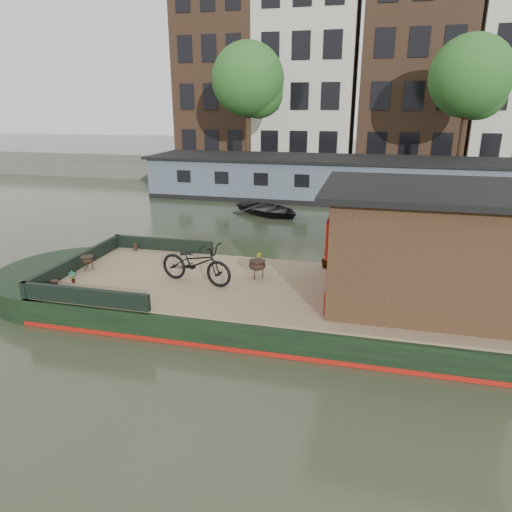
% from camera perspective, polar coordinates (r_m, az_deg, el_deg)
% --- Properties ---
extents(ground, '(120.00, 120.00, 0.00)m').
position_cam_1_polar(ground, '(10.63, 6.74, -7.42)').
color(ground, '#293421').
rests_on(ground, ground).
extents(houseboat_hull, '(14.01, 4.02, 0.60)m').
position_cam_1_polar(houseboat_hull, '(10.73, -0.31, -5.41)').
color(houseboat_hull, black).
rests_on(houseboat_hull, ground).
extents(houseboat_deck, '(11.80, 3.80, 0.05)m').
position_cam_1_polar(houseboat_deck, '(10.37, 6.86, -4.31)').
color(houseboat_deck, '#907759').
rests_on(houseboat_deck, houseboat_hull).
extents(bow_bulwark, '(3.00, 4.00, 0.35)m').
position_cam_1_polar(bow_bulwark, '(11.95, -17.95, -0.99)').
color(bow_bulwark, black).
rests_on(bow_bulwark, houseboat_deck).
extents(cabin, '(4.00, 3.50, 2.42)m').
position_cam_1_polar(cabin, '(9.96, 19.71, 1.41)').
color(cabin, black).
rests_on(cabin, houseboat_deck).
extents(bicycle, '(1.93, 0.99, 0.97)m').
position_cam_1_polar(bicycle, '(10.61, -7.52, -0.87)').
color(bicycle, black).
rests_on(bicycle, houseboat_deck).
extents(potted_plant_b, '(0.20, 0.20, 0.29)m').
position_cam_1_polar(potted_plant_b, '(11.90, 0.35, -0.31)').
color(potted_plant_b, maroon).
rests_on(potted_plant_b, houseboat_deck).
extents(potted_plant_d, '(0.31, 0.31, 0.50)m').
position_cam_1_polar(potted_plant_d, '(11.72, 8.87, -0.26)').
color(potted_plant_d, brown).
rests_on(potted_plant_d, houseboat_deck).
extents(potted_plant_e, '(0.17, 0.18, 0.29)m').
position_cam_1_polar(potted_plant_e, '(11.45, -21.95, -2.44)').
color(potted_plant_e, brown).
rests_on(potted_plant_e, houseboat_deck).
extents(brazier_front, '(0.55, 0.55, 0.45)m').
position_cam_1_polar(brazier_front, '(10.87, 0.16, -1.68)').
color(brazier_front, black).
rests_on(brazier_front, houseboat_deck).
extents(brazier_rear, '(0.44, 0.44, 0.37)m').
position_cam_1_polar(brazier_rear, '(12.17, -20.28, -0.86)').
color(brazier_rear, black).
rests_on(brazier_rear, houseboat_deck).
extents(bollard_port, '(0.17, 0.17, 0.20)m').
position_cam_1_polar(bollard_port, '(13.45, -14.86, 1.08)').
color(bollard_port, black).
rests_on(bollard_port, houseboat_deck).
extents(bollard_stbd, '(0.18, 0.18, 0.20)m').
position_cam_1_polar(bollard_stbd, '(11.23, -23.81, -3.31)').
color(bollard_stbd, black).
rests_on(bollard_stbd, houseboat_deck).
extents(dinghy, '(4.08, 3.81, 0.69)m').
position_cam_1_polar(dinghy, '(20.30, 1.57, 6.22)').
color(dinghy, black).
rests_on(dinghy, ground).
extents(far_houseboat, '(20.40, 4.40, 2.11)m').
position_cam_1_polar(far_houseboat, '(23.82, 11.30, 9.21)').
color(far_houseboat, '#4D5C67').
rests_on(far_houseboat, ground).
extents(quay, '(60.00, 6.00, 0.90)m').
position_cam_1_polar(quay, '(30.33, 11.94, 10.07)').
color(quay, '#47443F').
rests_on(quay, ground).
extents(townhouse_row, '(27.25, 8.00, 16.50)m').
position_cam_1_polar(townhouse_row, '(37.18, 13.53, 22.94)').
color(townhouse_row, brown).
rests_on(townhouse_row, ground).
extents(tree_left, '(4.40, 4.40, 7.40)m').
position_cam_1_polar(tree_left, '(29.58, -0.70, 20.83)').
color(tree_left, '#332316').
rests_on(tree_left, quay).
extents(tree_right, '(4.40, 4.40, 7.40)m').
position_cam_1_polar(tree_right, '(29.07, 25.45, 19.22)').
color(tree_right, '#332316').
rests_on(tree_right, quay).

